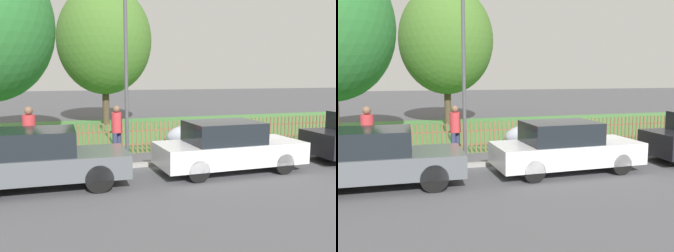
% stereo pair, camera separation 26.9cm
% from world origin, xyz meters
% --- Properties ---
extents(ground_plane, '(120.00, 120.00, 0.00)m').
position_xyz_m(ground_plane, '(0.00, 0.00, 0.00)').
color(ground_plane, '#4C4C51').
extents(kerb_stone, '(33.14, 0.20, 0.12)m').
position_xyz_m(kerb_stone, '(0.00, 0.10, 0.06)').
color(kerb_stone, gray).
rests_on(kerb_stone, ground).
extents(grass_strip, '(33.14, 10.47, 0.01)m').
position_xyz_m(grass_strip, '(0.00, 7.31, 0.01)').
color(grass_strip, '#477F3D').
rests_on(grass_strip, ground).
extents(park_fence, '(33.14, 0.05, 1.09)m').
position_xyz_m(park_fence, '(0.00, 2.09, 0.54)').
color(park_fence, brown).
rests_on(park_fence, ground).
extents(parked_car_black_saloon, '(4.06, 1.83, 1.42)m').
position_xyz_m(parked_car_black_saloon, '(-5.24, -1.22, 0.72)').
color(parked_car_black_saloon, '#51565B').
rests_on(parked_car_black_saloon, ground).
extents(parked_car_navy_estate, '(4.14, 1.75, 1.43)m').
position_xyz_m(parked_car_navy_estate, '(-0.25, -1.18, 0.71)').
color(parked_car_navy_estate, silver).
rests_on(parked_car_navy_estate, ground).
extents(covered_motorcycle, '(2.00, 0.88, 1.04)m').
position_xyz_m(covered_motorcycle, '(-0.19, 1.39, 0.63)').
color(covered_motorcycle, black).
rests_on(covered_motorcycle, ground).
extents(tree_behind_motorcycle, '(5.05, 5.05, 7.49)m').
position_xyz_m(tree_behind_motorcycle, '(-1.97, 10.09, 4.58)').
color(tree_behind_motorcycle, '#473828').
rests_on(tree_behind_motorcycle, ground).
extents(pedestrian_near_fence, '(0.48, 0.48, 1.82)m').
position_xyz_m(pedestrian_near_fence, '(-5.54, 0.76, 1.03)').
color(pedestrian_near_fence, black).
rests_on(pedestrian_near_fence, ground).
extents(pedestrian_by_lamp, '(0.49, 0.49, 1.73)m').
position_xyz_m(pedestrian_by_lamp, '(-2.89, 1.55, 0.98)').
color(pedestrian_by_lamp, '#2D3351').
rests_on(pedestrian_by_lamp, ground).
extents(street_lamp, '(0.20, 0.79, 6.12)m').
position_xyz_m(street_lamp, '(-2.75, 0.50, 3.81)').
color(street_lamp, '#47474C').
rests_on(street_lamp, ground).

